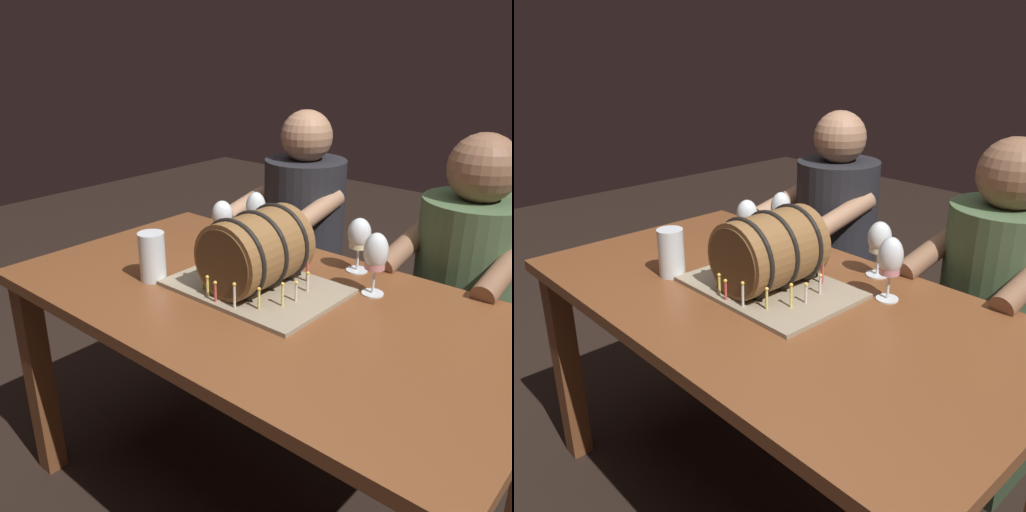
# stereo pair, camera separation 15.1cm
# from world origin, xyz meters

# --- Properties ---
(ground_plane) EXTENTS (8.00, 8.00, 0.00)m
(ground_plane) POSITION_xyz_m (0.00, 0.00, 0.00)
(ground_plane) COLOR black
(dining_table) EXTENTS (1.47, 0.80, 0.75)m
(dining_table) POSITION_xyz_m (0.00, 0.00, 0.64)
(dining_table) COLOR brown
(dining_table) RESTS_ON ground
(barrel_cake) EXTENTS (0.47, 0.33, 0.23)m
(barrel_cake) POSITION_xyz_m (-0.04, 0.02, 0.86)
(barrel_cake) COLOR gray
(barrel_cake) RESTS_ON dining_table
(wine_glass_rose) EXTENTS (0.07, 0.07, 0.18)m
(wine_glass_rose) POSITION_xyz_m (0.22, 0.21, 0.87)
(wine_glass_rose) COLOR white
(wine_glass_rose) RESTS_ON dining_table
(wine_glass_red) EXTENTS (0.07, 0.07, 0.19)m
(wine_glass_red) POSITION_xyz_m (-0.26, 0.28, 0.88)
(wine_glass_red) COLOR white
(wine_glass_red) RESTS_ON dining_table
(wine_glass_white) EXTENTS (0.07, 0.07, 0.17)m
(wine_glass_white) POSITION_xyz_m (0.11, 0.32, 0.86)
(wine_glass_white) COLOR white
(wine_glass_white) RESTS_ON dining_table
(wine_glass_amber) EXTENTS (0.07, 0.07, 0.17)m
(wine_glass_amber) POSITION_xyz_m (-0.33, 0.19, 0.86)
(wine_glass_amber) COLOR white
(wine_glass_amber) RESTS_ON dining_table
(beer_pint) EXTENTS (0.08, 0.08, 0.14)m
(beer_pint) POSITION_xyz_m (-0.31, -0.12, 0.82)
(beer_pint) COLOR white
(beer_pint) RESTS_ON dining_table
(person_seated_left) EXTENTS (0.36, 0.45, 1.17)m
(person_seated_left) POSITION_xyz_m (-0.33, 0.64, 0.53)
(person_seated_left) COLOR black
(person_seated_left) RESTS_ON ground
(person_seated_right) EXTENTS (0.39, 0.47, 1.15)m
(person_seated_right) POSITION_xyz_m (0.33, 0.64, 0.54)
(person_seated_right) COLOR #2A3A24
(person_seated_right) RESTS_ON ground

